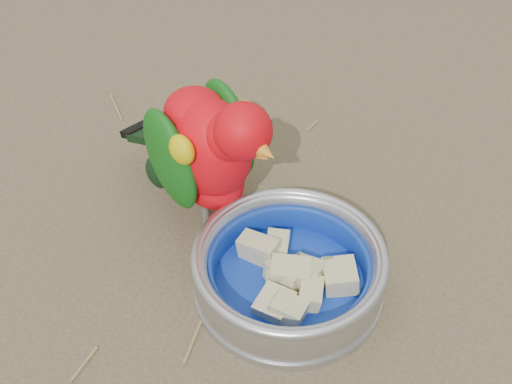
% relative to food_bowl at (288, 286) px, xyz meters
% --- Properties ---
extents(ground, '(60.00, 60.00, 0.00)m').
position_rel_food_bowl_xyz_m(ground, '(-0.05, -0.10, -0.01)').
color(ground, brown).
extents(food_bowl, '(0.21, 0.21, 0.02)m').
position_rel_food_bowl_xyz_m(food_bowl, '(0.00, 0.00, 0.00)').
color(food_bowl, '#B2B2BA').
rests_on(food_bowl, ground).
extents(bowl_wall, '(0.21, 0.21, 0.04)m').
position_rel_food_bowl_xyz_m(bowl_wall, '(0.00, 0.00, 0.03)').
color(bowl_wall, '#B2B2BA').
rests_on(bowl_wall, food_bowl).
extents(fruit_wedges, '(0.12, 0.12, 0.03)m').
position_rel_food_bowl_xyz_m(fruit_wedges, '(-0.00, 0.00, 0.02)').
color(fruit_wedges, '#C4B988').
rests_on(fruit_wedges, food_bowl).
extents(lory_parrot, '(0.26, 0.20, 0.19)m').
position_rel_food_bowl_xyz_m(lory_parrot, '(-0.13, 0.06, 0.09)').
color(lory_parrot, red).
rests_on(lory_parrot, ground).
extents(ground_debris, '(0.90, 0.80, 0.01)m').
position_rel_food_bowl_xyz_m(ground_debris, '(-0.06, -0.03, -0.01)').
color(ground_debris, olive).
rests_on(ground_debris, ground).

